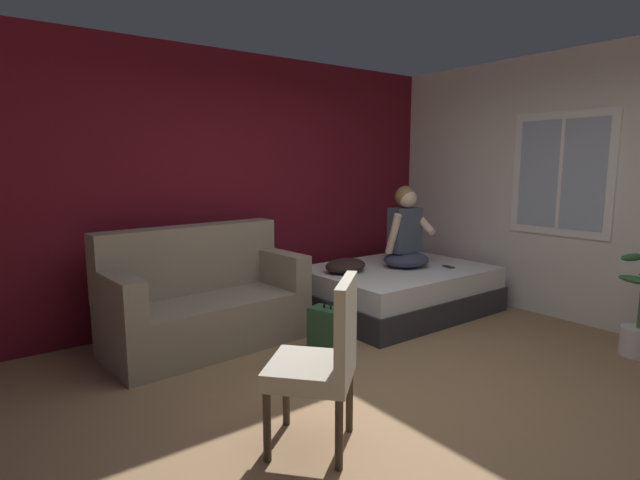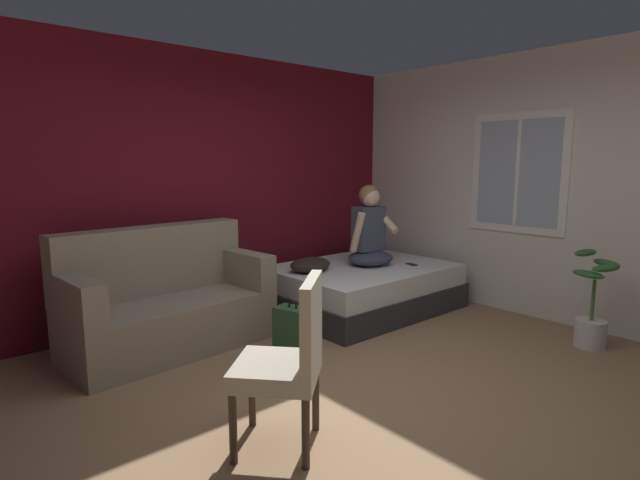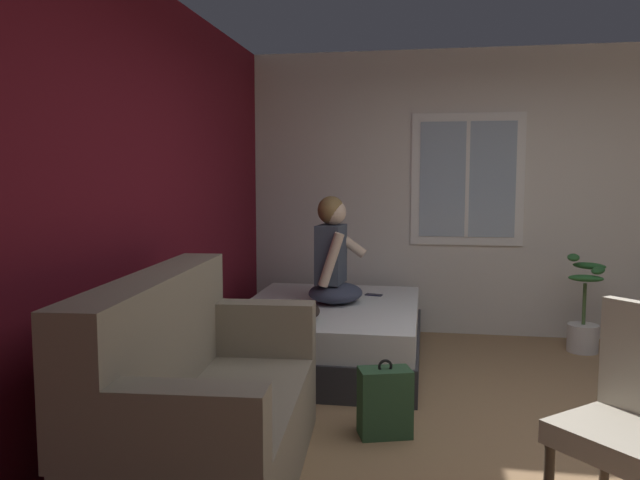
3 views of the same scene
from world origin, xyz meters
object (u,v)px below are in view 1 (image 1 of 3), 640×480
(person_seated, at_px, (406,234))
(backpack, at_px, (328,332))
(couch, at_px, (203,301))
(cell_phone, at_px, (448,267))
(side_chair, at_px, (323,358))
(throw_pillow, at_px, (346,265))
(potted_plant, at_px, (639,321))
(bed, at_px, (398,289))

(person_seated, height_order, backpack, person_seated)
(couch, bearing_deg, cell_phone, -14.09)
(side_chair, bearing_deg, cell_phone, 25.58)
(backpack, bearing_deg, couch, 130.60)
(person_seated, xyz_separation_m, throw_pillow, (-0.70, 0.18, -0.29))
(side_chair, distance_m, backpack, 1.43)
(side_chair, bearing_deg, couch, 85.60)
(couch, distance_m, person_seated, 2.27)
(side_chair, relative_size, cell_phone, 6.81)
(side_chair, xyz_separation_m, potted_plant, (2.92, -0.51, -0.23))
(person_seated, distance_m, throw_pillow, 0.77)
(person_seated, bearing_deg, side_chair, -145.76)
(couch, bearing_deg, person_seated, -8.68)
(side_chair, bearing_deg, potted_plant, -9.83)
(couch, relative_size, person_seated, 2.00)
(person_seated, distance_m, potted_plant, 2.24)
(bed, height_order, throw_pillow, throw_pillow)
(backpack, xyz_separation_m, throw_pillow, (0.77, 0.70, 0.36))
(bed, xyz_separation_m, potted_plant, (0.66, -2.12, 0.07))
(side_chair, bearing_deg, bed, 35.54)
(couch, xyz_separation_m, throw_pillow, (1.50, -0.16, 0.16))
(person_seated, height_order, cell_phone, person_seated)
(throw_pillow, bearing_deg, backpack, -137.88)
(throw_pillow, bearing_deg, person_seated, -14.29)
(bed, bearing_deg, person_seated, -9.80)
(person_seated, bearing_deg, couch, 171.32)
(bed, bearing_deg, throw_pillow, 165.07)
(side_chair, distance_m, throw_pillow, 2.42)
(throw_pillow, bearing_deg, cell_phone, -24.69)
(bed, height_order, side_chair, side_chair)
(throw_pillow, height_order, cell_phone, throw_pillow)
(backpack, xyz_separation_m, cell_phone, (1.82, 0.21, 0.29))
(couch, bearing_deg, side_chair, -94.40)
(couch, distance_m, backpack, 1.14)
(couch, relative_size, cell_phone, 12.16)
(side_chair, height_order, cell_phone, side_chair)
(couch, height_order, potted_plant, couch)
(backpack, relative_size, throw_pillow, 0.95)
(bed, distance_m, cell_phone, 0.60)
(couch, xyz_separation_m, cell_phone, (2.55, -0.64, 0.09))
(cell_phone, bearing_deg, person_seated, 152.23)
(couch, relative_size, backpack, 3.82)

